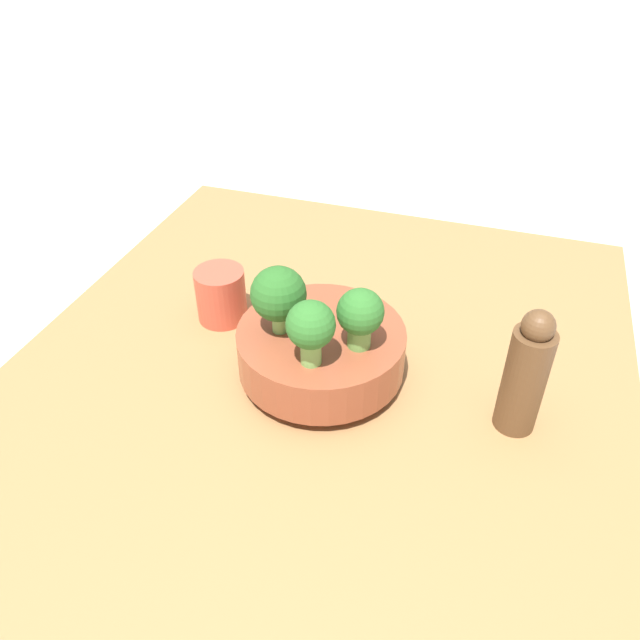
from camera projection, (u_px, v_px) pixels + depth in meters
ground_plane at (317, 393)px, 0.81m from camera, size 6.00×6.00×0.00m
table at (316, 383)px, 0.80m from camera, size 0.92×0.78×0.03m
bowl at (320, 352)px, 0.76m from camera, size 0.20×0.20×0.07m
broccoli_floret_back at (360, 315)px, 0.70m from camera, size 0.05×0.05×0.08m
broccoli_floret_right at (311, 327)px, 0.67m from camera, size 0.05×0.05×0.08m
broccoli_floret_front at (278, 295)px, 0.71m from camera, size 0.07×0.07×0.09m
cup at (221, 295)px, 0.86m from camera, size 0.07×0.07×0.08m
pepper_mill at (526, 374)px, 0.67m from camera, size 0.05×0.05×0.16m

